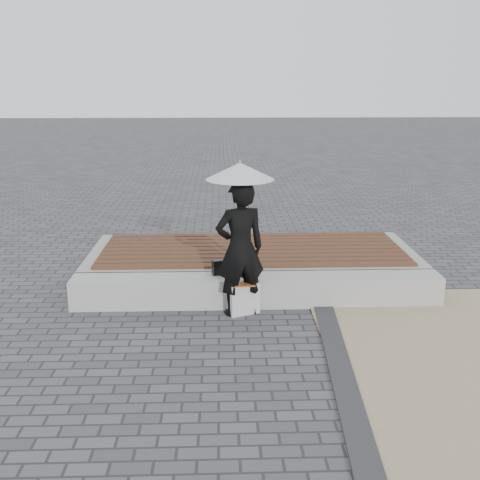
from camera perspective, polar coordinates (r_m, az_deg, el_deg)
name	(u,v)px	position (r m, az deg, el deg)	size (l,w,h in m)	color
ground	(266,358)	(6.49, 2.59, -11.59)	(80.00, 80.00, 0.00)	#4C4B50
edging_band	(343,378)	(6.15, 10.14, -13.31)	(0.25, 5.20, 0.04)	#2E2E31
seating_ledge	(257,290)	(7.87, 1.70, -4.94)	(5.00, 0.45, 0.40)	#ADADA8
timber_platform	(252,263)	(9.00, 1.22, -2.25)	(5.00, 2.00, 0.40)	#9D9C98
timber_decking	(252,249)	(8.94, 1.23, -0.91)	(4.60, 1.80, 0.04)	brown
woman	(240,249)	(7.33, 0.00, -0.87)	(0.64, 0.42, 1.77)	black
parasol	(240,171)	(7.11, 0.00, 6.83)	(0.85, 0.85, 1.08)	silver
handbag	(223,267)	(7.85, -1.71, -2.66)	(0.29, 0.10, 0.21)	black
canvas_tote	(244,298)	(7.55, 0.37, -5.79)	(0.40, 0.17, 0.42)	silver
magazine	(244,284)	(7.43, 0.39, -4.39)	(0.27, 0.20, 0.01)	#F22F35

